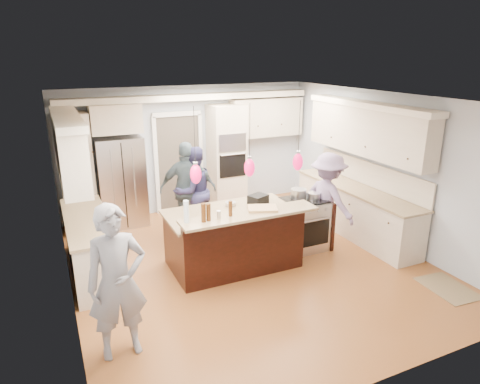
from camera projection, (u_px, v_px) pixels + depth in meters
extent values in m
plane|color=#9E582B|center=(249.00, 263.00, 7.12)|extent=(6.00, 6.00, 0.00)
cube|color=#B2BCC6|center=(189.00, 149.00, 9.29)|extent=(5.50, 0.04, 2.70)
cube|color=#B2BCC6|center=(386.00, 270.00, 4.12)|extent=(5.50, 0.04, 2.70)
cube|color=#B2BCC6|center=(61.00, 212.00, 5.61)|extent=(0.04, 6.00, 2.70)
cube|color=#B2BCC6|center=(385.00, 167.00, 7.80)|extent=(0.04, 6.00, 2.70)
cube|color=white|center=(250.00, 99.00, 6.29)|extent=(5.50, 6.00, 0.04)
cube|color=#B7B7BC|center=(121.00, 182.00, 8.50)|extent=(0.90, 0.70, 1.80)
cube|color=beige|center=(227.00, 158.00, 9.37)|extent=(0.72, 0.64, 2.30)
cube|color=black|center=(233.00, 142.00, 8.97)|extent=(0.60, 0.02, 0.35)
cube|color=black|center=(233.00, 166.00, 9.12)|extent=(0.60, 0.02, 0.50)
cylinder|color=#B7B7BC|center=(233.00, 154.00, 9.01)|extent=(0.55, 0.02, 0.02)
cube|color=beige|center=(77.00, 173.00, 8.16)|extent=(0.60, 0.58, 2.30)
cube|color=beige|center=(115.00, 118.00, 8.17)|extent=(0.95, 0.58, 0.55)
cube|color=beige|center=(266.00, 117.00, 9.67)|extent=(1.70, 0.35, 0.85)
cube|color=beige|center=(190.00, 97.00, 8.77)|extent=(5.30, 0.38, 0.12)
cube|color=#4C443A|center=(179.00, 164.00, 9.28)|extent=(0.90, 0.06, 2.10)
cube|color=white|center=(177.00, 114.00, 8.91)|extent=(1.04, 0.06, 0.10)
cube|color=beige|center=(354.00, 212.00, 8.20)|extent=(0.60, 3.00, 0.88)
cube|color=tan|center=(356.00, 189.00, 8.06)|extent=(0.64, 3.05, 0.04)
cube|color=beige|center=(367.00, 131.00, 7.77)|extent=(0.35, 3.00, 0.85)
cube|color=beige|center=(369.00, 105.00, 7.62)|extent=(0.37, 3.10, 0.10)
cube|color=beige|center=(90.00, 247.00, 6.72)|extent=(0.60, 2.20, 0.88)
cube|color=tan|center=(86.00, 219.00, 6.58)|extent=(0.64, 2.25, 0.04)
cube|color=beige|center=(69.00, 152.00, 6.19)|extent=(0.35, 2.20, 0.85)
cube|color=beige|center=(66.00, 118.00, 6.05)|extent=(0.37, 2.30, 0.10)
cube|color=black|center=(231.00, 238.00, 7.02)|extent=(2.00, 1.00, 0.88)
cube|color=tan|center=(231.00, 212.00, 6.88)|extent=(2.10, 1.10, 0.04)
cube|color=black|center=(246.00, 246.00, 6.50)|extent=(2.00, 0.12, 1.08)
cube|color=tan|center=(250.00, 215.00, 6.21)|extent=(2.10, 0.42, 0.04)
cube|color=black|center=(258.00, 200.00, 7.17)|extent=(0.37, 0.33, 0.16)
cube|color=#B7B7BC|center=(303.00, 224.00, 7.57)|extent=(0.76, 0.66, 0.90)
cube|color=black|center=(313.00, 234.00, 7.29)|extent=(0.65, 0.01, 0.45)
cube|color=black|center=(304.00, 200.00, 7.42)|extent=(0.72, 0.59, 0.02)
cube|color=black|center=(322.00, 221.00, 7.73)|extent=(0.06, 0.71, 0.88)
cylinder|color=black|center=(194.00, 135.00, 5.54)|extent=(0.01, 0.01, 0.75)
ellipsoid|color=#C70B44|center=(196.00, 174.00, 5.71)|extent=(0.15, 0.15, 0.26)
cylinder|color=black|center=(250.00, 131.00, 5.86)|extent=(0.01, 0.01, 0.75)
ellipsoid|color=#C70B44|center=(249.00, 168.00, 6.03)|extent=(0.15, 0.15, 0.26)
cylinder|color=black|center=(299.00, 127.00, 6.18)|extent=(0.01, 0.01, 0.75)
ellipsoid|color=#C70B44|center=(298.00, 162.00, 6.35)|extent=(0.15, 0.15, 0.26)
imported|color=gray|center=(117.00, 283.00, 4.74)|extent=(0.68, 0.45, 1.83)
imported|color=navy|center=(193.00, 191.00, 8.08)|extent=(0.96, 0.83, 1.70)
imported|color=#485B65|center=(188.00, 189.00, 8.03)|extent=(1.14, 0.79, 1.80)
imported|color=gray|center=(328.00, 200.00, 7.59)|extent=(0.86, 1.21, 1.71)
cube|color=olive|center=(448.00, 288.00, 6.37)|extent=(0.64, 0.88, 0.01)
cylinder|color=silver|center=(186.00, 212.00, 5.83)|extent=(0.08, 0.08, 0.32)
cylinder|color=#44240C|center=(203.00, 213.00, 5.86)|extent=(0.08, 0.08, 0.27)
cylinder|color=#44240C|center=(209.00, 212.00, 5.91)|extent=(0.06, 0.06, 0.25)
cylinder|color=#44240C|center=(230.00, 209.00, 6.08)|extent=(0.07, 0.07, 0.22)
cylinder|color=#B7B7BC|center=(219.00, 214.00, 6.02)|extent=(0.08, 0.08, 0.11)
cube|color=#AF8450|center=(262.00, 208.00, 6.37)|extent=(0.51, 0.44, 0.03)
cylinder|color=#B7B7BC|center=(299.00, 193.00, 7.48)|extent=(0.27, 0.27, 0.16)
cylinder|color=#B7B7BC|center=(314.00, 196.00, 7.43)|extent=(0.23, 0.23, 0.11)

